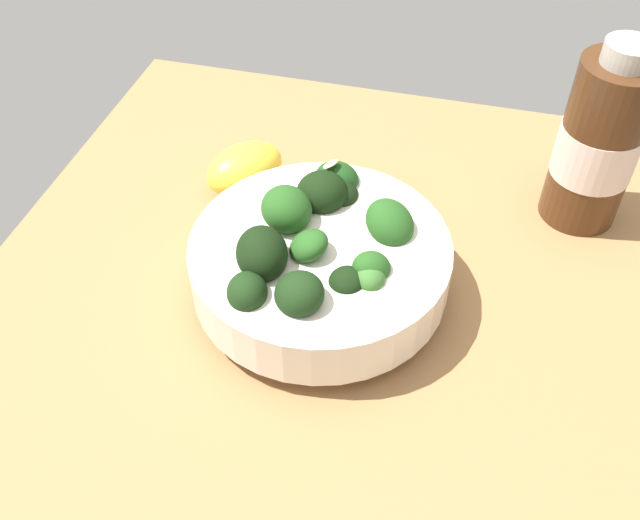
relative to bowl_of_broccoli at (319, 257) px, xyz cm
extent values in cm
cube|color=#996D42|center=(1.31, 4.17, -6.49)|extent=(67.81, 67.81, 4.73)
cylinder|color=silver|center=(0.15, 0.11, -3.40)|extent=(11.75, 11.75, 1.46)
cylinder|color=silver|center=(0.15, 0.11, -0.47)|extent=(21.37, 21.37, 4.39)
cylinder|color=beige|center=(0.15, 0.11, 1.32)|extent=(18.45, 18.45, 0.80)
cylinder|color=#3C7A32|center=(0.88, -0.51, 0.93)|extent=(1.69, 1.60, 1.52)
ellipsoid|color=#23511C|center=(0.88, -0.51, 2.47)|extent=(4.69, 4.92, 4.02)
cylinder|color=#589D47|center=(-6.29, 0.28, 0.42)|extent=(1.58, 1.63, 1.35)
ellipsoid|color=black|center=(-6.29, 0.28, 1.82)|extent=(4.34, 4.11, 3.61)
cylinder|color=#589D47|center=(6.78, -3.79, 0.36)|extent=(1.78, 1.83, 1.29)
ellipsoid|color=black|center=(6.78, -3.79, 1.95)|extent=(4.88, 4.05, 4.29)
cylinder|color=#589D47|center=(3.37, -3.69, 0.66)|extent=(2.26, 2.10, 1.81)
ellipsoid|color=black|center=(3.37, -3.69, 2.76)|extent=(6.39, 6.32, 5.20)
cylinder|color=#3C7A32|center=(1.99, 4.68, 0.49)|extent=(1.40, 1.52, 1.43)
ellipsoid|color=#23511C|center=(1.99, 4.68, 1.98)|extent=(3.96, 4.78, 3.97)
cylinder|color=#4A8F3C|center=(2.75, 4.68, 0.30)|extent=(1.48, 1.52, 1.57)
ellipsoid|color=#386B2B|center=(2.75, 4.68, 1.78)|extent=(4.01, 3.54, 2.69)
cylinder|color=#2F662B|center=(3.59, 3.09, 0.30)|extent=(1.36, 1.45, 1.46)
ellipsoid|color=black|center=(3.59, 3.09, 1.68)|extent=(4.07, 4.12, 2.40)
cylinder|color=#4A8F3C|center=(6.41, 0.15, 0.85)|extent=(1.94, 1.93, 1.13)
ellipsoid|color=black|center=(6.41, 0.15, 2.47)|extent=(5.48, 6.24, 5.02)
cylinder|color=#589D47|center=(-8.03, -0.49, 0.26)|extent=(1.81, 1.88, 1.44)
ellipsoid|color=#194216|center=(-8.03, -0.49, 1.88)|extent=(5.70, 5.24, 5.03)
cylinder|color=#4A8F3C|center=(-3.02, 5.16, 0.59)|extent=(2.23, 2.20, 1.22)
ellipsoid|color=#23511C|center=(-3.02, 5.16, 2.39)|extent=(6.16, 6.58, 4.97)
cylinder|color=#3C7A32|center=(-1.83, -3.23, 1.18)|extent=(2.17, 2.27, 1.74)
ellipsoid|color=#23511C|center=(-1.83, -3.23, 3.01)|extent=(5.02, 5.50, 5.47)
cylinder|color=#589D47|center=(-6.81, -0.54, 0.38)|extent=(1.58, 1.44, 1.43)
ellipsoid|color=black|center=(-6.81, -0.54, 1.77)|extent=(4.18, 4.34, 3.07)
cylinder|color=#3C7A32|center=(-5.28, -1.16, 0.74)|extent=(1.93, 1.99, 1.25)
ellipsoid|color=black|center=(-5.28, -1.16, 2.36)|extent=(5.76, 6.05, 4.56)
ellipsoid|color=#DBBC84|center=(7.18, 0.70, 2.02)|extent=(2.07, 1.84, 1.00)
ellipsoid|color=#DBBC84|center=(0.76, -3.81, 2.04)|extent=(2.00, 1.87, 1.09)
ellipsoid|color=#DBBC84|center=(-7.40, -0.92, 3.92)|extent=(2.05, 1.62, 0.76)
ellipsoid|color=#DBBC84|center=(-3.92, 5.53, 2.13)|extent=(1.41, 1.92, 1.12)
ellipsoid|color=yellow|center=(-11.80, -10.63, -1.81)|extent=(9.66, 9.18, 4.64)
cylinder|color=#472814|center=(-16.15, 21.33, 3.86)|extent=(7.08, 7.08, 15.97)
cylinder|color=#B7B2A8|center=(-16.15, 21.33, 12.74)|extent=(4.22, 4.22, 1.81)
cylinder|color=beige|center=(-16.15, 21.33, 3.26)|extent=(7.22, 7.22, 4.94)
camera|label=1|loc=(39.97, 10.46, 41.62)|focal=40.07mm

